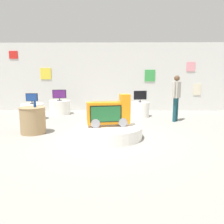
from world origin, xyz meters
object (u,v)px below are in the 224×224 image
object	(u,v)px
display_pedestal_left_rear	(60,107)
tv_on_left_rear	(59,95)
tv_on_right_rear	(32,98)
display_pedestal_right_rear	(33,112)
novelty_firetruck_tv	(109,113)
tv_on_center_rear	(140,95)
side_table_round	(33,120)
bottle_on_side_table	(35,104)
display_pedestal_center_rear	(140,109)
main_display_pedestal	(108,132)
shopper_browsing_near_truck	(176,95)

from	to	relation	value
display_pedestal_left_rear	tv_on_left_rear	distance (m)	0.56
tv_on_right_rear	display_pedestal_right_rear	bearing A→B (deg)	87.70
novelty_firetruck_tv	display_pedestal_right_rear	xyz separation A→B (m)	(-3.03, 2.53, -0.37)
tv_on_left_rear	tv_on_center_rear	size ratio (longest dim) A/B	1.00
side_table_round	display_pedestal_left_rear	bearing A→B (deg)	90.90
display_pedestal_right_rear	tv_on_right_rear	size ratio (longest dim) A/B	1.86
bottle_on_side_table	display_pedestal_right_rear	bearing A→B (deg)	112.91
display_pedestal_center_rear	tv_on_right_rear	xyz separation A→B (m)	(-4.22, -0.64, 0.53)
main_display_pedestal	tv_on_left_rear	distance (m)	4.41
novelty_firetruck_tv	bottle_on_side_table	size ratio (longest dim) A/B	5.00
novelty_firetruck_tv	bottle_on_side_table	distance (m)	2.20
display_pedestal_left_rear	tv_on_center_rear	bearing A→B (deg)	-9.29
shopper_browsing_near_truck	tv_on_right_rear	bearing A→B (deg)	176.86
main_display_pedestal	tv_on_right_rear	bearing A→B (deg)	140.05
tv_on_left_rear	shopper_browsing_near_truck	bearing A→B (deg)	-17.81
novelty_firetruck_tv	tv_on_left_rear	world-z (taller)	novelty_firetruck_tv
display_pedestal_left_rear	display_pedestal_center_rear	size ratio (longest dim) A/B	1.18
novelty_firetruck_tv	display_pedestal_center_rear	bearing A→B (deg)	69.47
tv_on_right_rear	bottle_on_side_table	size ratio (longest dim) A/B	1.91
side_table_round	shopper_browsing_near_truck	bearing A→B (deg)	21.37
main_display_pedestal	display_pedestal_right_rear	xyz separation A→B (m)	(-3.01, 2.52, 0.14)
tv_on_right_rear	bottle_on_side_table	xyz separation A→B (m)	(0.89, -2.09, 0.03)
bottle_on_side_table	display_pedestal_center_rear	bearing A→B (deg)	39.37
side_table_round	tv_on_center_rear	bearing A→B (deg)	38.79
tv_on_center_rear	tv_on_right_rear	world-z (taller)	tv_on_center_rear
novelty_firetruck_tv	shopper_browsing_near_truck	bearing A→B (deg)	43.02
shopper_browsing_near_truck	display_pedestal_center_rear	bearing A→B (deg)	141.90
tv_on_center_rear	bottle_on_side_table	bearing A→B (deg)	-140.67
tv_on_left_rear	display_pedestal_right_rear	world-z (taller)	tv_on_left_rear
main_display_pedestal	display_pedestal_left_rear	distance (m)	4.35
bottle_on_side_table	side_table_round	bearing A→B (deg)	-172.29
display_pedestal_left_rear	tv_on_center_rear	world-z (taller)	tv_on_center_rear
main_display_pedestal	side_table_round	xyz separation A→B (m)	(-2.20, 0.42, 0.23)
shopper_browsing_near_truck	tv_on_center_rear	bearing A→B (deg)	142.05
side_table_round	shopper_browsing_near_truck	xyz separation A→B (m)	(4.61, 1.80, 0.59)
main_display_pedestal	display_pedestal_right_rear	distance (m)	3.93
tv_on_left_rear	tv_on_right_rear	distance (m)	1.42
display_pedestal_left_rear	tv_on_center_rear	distance (m)	3.55
bottle_on_side_table	shopper_browsing_near_truck	xyz separation A→B (m)	(4.53, 1.79, 0.12)
side_table_round	shopper_browsing_near_truck	size ratio (longest dim) A/B	0.46
display_pedestal_center_rear	tv_on_right_rear	bearing A→B (deg)	-171.32
main_display_pedestal	tv_on_right_rear	size ratio (longest dim) A/B	4.04
tv_on_center_rear	shopper_browsing_near_truck	xyz separation A→B (m)	(1.20, -0.94, 0.11)
display_pedestal_center_rear	shopper_browsing_near_truck	xyz separation A→B (m)	(1.20, -0.94, 0.68)
tv_on_left_rear	bottle_on_side_table	size ratio (longest dim) A/B	2.45
display_pedestal_left_rear	display_pedestal_right_rear	size ratio (longest dim) A/B	1.06
main_display_pedestal	display_pedestal_left_rear	xyz separation A→B (m)	(-2.25, 3.72, 0.14)
novelty_firetruck_tv	side_table_round	bearing A→B (deg)	169.26
shopper_browsing_near_truck	novelty_firetruck_tv	bearing A→B (deg)	-136.98
tv_on_center_rear	tv_on_right_rear	xyz separation A→B (m)	(-4.22, -0.64, -0.04)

